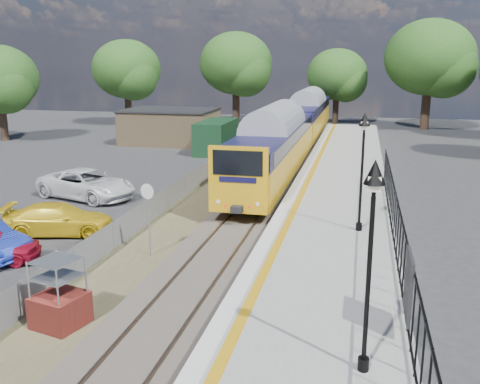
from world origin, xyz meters
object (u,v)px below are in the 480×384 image
(victorian_lamp_north, at_px, (363,144))
(car_yellow, at_px, (59,219))
(train, at_px, (295,126))
(speed_sign, at_px, (148,207))
(car_white, at_px, (87,184))
(victorian_lamp_south, at_px, (372,218))
(brick_plinth, at_px, (59,295))

(victorian_lamp_north, height_order, car_yellow, victorian_lamp_north)
(victorian_lamp_north, bearing_deg, car_yellow, -177.34)
(car_yellow, bearing_deg, train, -33.10)
(speed_sign, bearing_deg, car_white, 146.76)
(victorian_lamp_north, bearing_deg, victorian_lamp_south, -88.85)
(brick_plinth, relative_size, speed_sign, 0.71)
(victorian_lamp_north, relative_size, speed_sign, 1.58)
(victorian_lamp_south, xyz_separation_m, speed_sign, (-8.00, 7.61, -2.30))
(speed_sign, distance_m, car_white, 10.52)
(victorian_lamp_south, relative_size, brick_plinth, 2.23)
(victorian_lamp_south, bearing_deg, car_white, 133.91)
(victorian_lamp_north, distance_m, speed_sign, 8.48)
(victorian_lamp_south, height_order, car_white, victorian_lamp_south)
(car_white, bearing_deg, brick_plinth, -137.57)
(victorian_lamp_south, xyz_separation_m, victorian_lamp_north, (-0.20, 10.00, 0.00))
(train, height_order, brick_plinth, train)
(speed_sign, distance_m, car_yellow, 5.40)
(car_yellow, distance_m, car_white, 6.37)
(victorian_lamp_north, distance_m, brick_plinth, 12.00)
(victorian_lamp_north, distance_m, car_yellow, 13.24)
(speed_sign, xyz_separation_m, car_yellow, (-4.92, 1.80, -1.32))
(brick_plinth, distance_m, car_white, 15.13)
(victorian_lamp_south, height_order, brick_plinth, victorian_lamp_south)
(speed_sign, height_order, car_yellow, speed_sign)
(victorian_lamp_north, height_order, speed_sign, victorian_lamp_north)
(speed_sign, height_order, car_white, speed_sign)
(train, distance_m, brick_plinth, 30.62)
(victorian_lamp_north, relative_size, car_yellow, 0.98)
(victorian_lamp_south, xyz_separation_m, train, (-5.50, 32.29, -1.96))
(brick_plinth, relative_size, car_white, 0.36)
(car_yellow, relative_size, car_white, 0.82)
(brick_plinth, height_order, car_white, brick_plinth)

